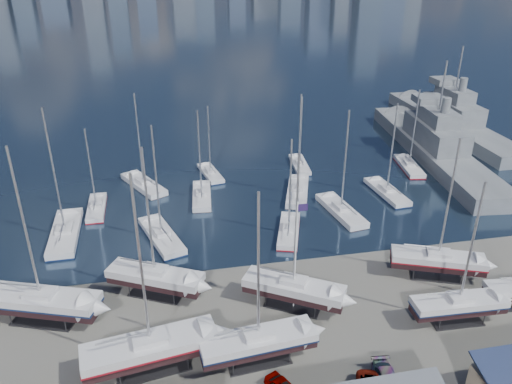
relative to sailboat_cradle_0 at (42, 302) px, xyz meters
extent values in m
plane|color=#605E59|center=(24.73, -4.78, -2.17)|extent=(1400.00, 1400.00, 0.00)
cube|color=#1A263D|center=(24.73, 305.22, -2.32)|extent=(1400.00, 600.00, 0.40)
cube|color=#2D2D33|center=(0.00, 0.00, -2.09)|extent=(6.64, 4.68, 0.16)
cube|color=black|center=(0.00, 0.00, -0.52)|extent=(11.25, 6.23, 0.88)
cube|color=silver|center=(0.00, 0.00, 0.36)|extent=(11.41, 6.67, 0.88)
cube|color=#0C1C40|center=(0.00, 0.00, -0.05)|extent=(11.52, 6.73, 0.18)
cube|color=silver|center=(0.00, 0.00, 1.05)|extent=(3.22, 2.68, 0.50)
cylinder|color=#B2B2B7|center=(0.00, 0.00, 8.23)|extent=(0.22, 0.22, 14.87)
cube|color=#2D2D33|center=(10.05, -8.34, -2.09)|extent=(6.52, 3.74, 0.16)
cube|color=black|center=(10.05, -8.34, -0.52)|extent=(11.48, 4.37, 0.90)
cube|color=silver|center=(10.05, -8.34, 0.38)|extent=(11.55, 4.83, 0.90)
cube|color=maroon|center=(10.05, -8.34, -0.03)|extent=(11.67, 4.88, 0.18)
cube|color=silver|center=(10.05, -8.34, 1.08)|extent=(3.06, 2.29, 0.50)
cylinder|color=#B2B2B7|center=(10.05, -8.34, 8.39)|extent=(0.22, 0.22, 15.13)
cube|color=#2D2D33|center=(10.59, 2.00, -2.09)|extent=(6.01, 4.77, 0.16)
cube|color=black|center=(10.59, 2.00, -0.57)|extent=(9.91, 6.74, 0.80)
cube|color=silver|center=(10.59, 2.00, 0.23)|extent=(10.11, 7.11, 0.80)
cube|color=silver|center=(10.59, 2.00, 0.88)|extent=(2.98, 2.64, 0.50)
cylinder|color=#B2B2B7|center=(10.59, 2.00, 7.35)|extent=(0.22, 0.22, 13.44)
cube|color=#2D2D33|center=(19.02, -9.26, -2.09)|extent=(5.69, 3.00, 0.16)
cube|color=black|center=(19.02, -9.26, -0.57)|extent=(10.14, 3.28, 0.80)
cube|color=silver|center=(19.02, -9.26, 0.23)|extent=(10.18, 3.69, 0.80)
cube|color=#0C1C40|center=(19.02, -9.26, -0.14)|extent=(10.28, 3.73, 0.16)
cube|color=silver|center=(19.02, -9.26, 0.88)|extent=(2.63, 1.90, 0.50)
cylinder|color=#B2B2B7|center=(19.02, -9.26, 7.35)|extent=(0.22, 0.22, 13.45)
cube|color=#2D2D33|center=(23.97, -2.61, -2.09)|extent=(6.01, 5.07, 0.16)
cube|color=black|center=(23.97, -2.61, -0.56)|extent=(9.76, 7.34, 0.80)
cube|color=silver|center=(23.97, -2.61, 0.24)|extent=(9.98, 7.70, 0.80)
cube|color=silver|center=(23.97, -2.61, 0.89)|extent=(3.02, 2.76, 0.50)
cylinder|color=#B2B2B7|center=(23.97, -2.61, 7.40)|extent=(0.22, 0.22, 13.53)
cube|color=#2D2D33|center=(38.65, -7.98, -2.09)|extent=(5.02, 2.47, 0.16)
cube|color=black|center=(38.65, -7.98, -0.61)|extent=(9.04, 2.52, 0.72)
cube|color=silver|center=(38.65, -7.98, 0.11)|extent=(9.05, 2.90, 0.72)
cube|color=#0C1C40|center=(38.65, -7.98, -0.22)|extent=(9.14, 2.93, 0.14)
cube|color=silver|center=(38.65, -7.98, 0.72)|extent=(2.30, 1.60, 0.50)
cylinder|color=#B2B2B7|center=(38.65, -7.98, 6.51)|extent=(0.22, 0.22, 12.08)
cube|color=#2D2D33|center=(40.55, -0.79, -2.09)|extent=(5.90, 4.30, 0.16)
cube|color=black|center=(40.55, -0.79, -0.58)|extent=(9.92, 5.83, 0.78)
cube|color=silver|center=(40.55, -0.79, 0.21)|extent=(10.07, 6.21, 0.78)
cube|color=maroon|center=(40.55, -0.79, -0.15)|extent=(10.18, 6.27, 0.16)
cube|color=silver|center=(40.55, -0.79, 0.85)|extent=(2.88, 2.44, 0.50)
cylinder|color=#B2B2B7|center=(40.55, -0.79, 7.19)|extent=(0.22, 0.22, 13.18)
cube|color=black|center=(-0.29, 16.02, -2.48)|extent=(2.95, 11.52, 0.92)
cube|color=silver|center=(-0.29, 16.02, -1.57)|extent=(3.43, 11.53, 0.92)
cube|color=#0C1C40|center=(-0.29, 16.02, -1.99)|extent=(3.47, 11.64, 0.18)
cube|color=silver|center=(-0.29, 16.02, -0.86)|extent=(1.98, 2.90, 0.50)
cylinder|color=#B2B2B7|center=(-0.29, 16.02, 6.63)|extent=(0.22, 0.22, 15.48)
cube|color=black|center=(2.88, 22.65, -2.38)|extent=(2.02, 8.16, 0.65)
cube|color=silver|center=(2.88, 22.65, -1.72)|extent=(2.36, 8.16, 0.65)
cube|color=maroon|center=(2.88, 22.65, -2.02)|extent=(2.38, 8.24, 0.13)
cube|color=silver|center=(2.88, 22.65, -1.15)|extent=(1.39, 2.05, 0.50)
cylinder|color=#B2B2B7|center=(2.88, 22.65, 4.09)|extent=(0.22, 0.22, 10.98)
cube|color=black|center=(9.22, 29.04, -2.44)|extent=(6.70, 9.99, 0.80)
cube|color=silver|center=(9.22, 29.04, -1.64)|extent=(7.07, 10.18, 0.80)
cube|color=silver|center=(9.22, 29.04, -0.98)|extent=(2.64, 2.99, 0.50)
cylinder|color=#B2B2B7|center=(9.22, 29.04, 5.52)|extent=(0.22, 0.22, 13.51)
cube|color=black|center=(11.42, 13.02, -2.44)|extent=(5.34, 10.47, 0.82)
cube|color=silver|center=(11.42, 13.02, -1.63)|extent=(5.75, 10.60, 0.82)
cube|color=#0C1C40|center=(11.42, 13.02, -2.00)|extent=(5.81, 10.70, 0.16)
cube|color=silver|center=(11.42, 13.02, -0.97)|extent=(2.39, 2.95, 0.50)
cylinder|color=#B2B2B7|center=(11.42, 13.02, 5.67)|extent=(0.22, 0.22, 13.78)
cube|color=black|center=(17.43, 23.43, -2.41)|extent=(3.03, 9.27, 0.73)
cube|color=silver|center=(17.43, 23.43, -1.68)|extent=(3.41, 9.31, 0.73)
cube|color=silver|center=(17.43, 23.43, -1.06)|extent=(1.74, 2.41, 0.50)
cylinder|color=#B2B2B7|center=(17.43, 23.43, 4.83)|extent=(0.22, 0.22, 12.29)
cube|color=black|center=(19.63, 31.44, -2.37)|extent=(3.31, 8.10, 0.63)
cube|color=silver|center=(19.63, 31.44, -1.74)|extent=(3.63, 8.16, 0.63)
cube|color=#0C1C40|center=(19.63, 31.44, -2.03)|extent=(3.67, 8.24, 0.13)
cube|color=silver|center=(19.63, 31.44, -1.17)|extent=(1.67, 2.18, 0.50)
cylinder|color=#B2B2B7|center=(19.63, 31.44, 3.90)|extent=(0.22, 0.22, 10.65)
cube|color=black|center=(27.19, 11.27, -2.39)|extent=(4.68, 8.95, 0.70)
cube|color=silver|center=(27.19, 11.27, -1.70)|extent=(5.03, 9.06, 0.70)
cube|color=maroon|center=(27.19, 11.27, -2.02)|extent=(5.08, 9.15, 0.14)
cube|color=silver|center=(27.19, 11.27, -1.10)|extent=(2.07, 2.53, 0.50)
cylinder|color=#B2B2B7|center=(27.19, 11.27, 4.55)|extent=(0.22, 0.22, 11.79)
cube|color=black|center=(31.36, 22.08, -2.45)|extent=(5.61, 10.61, 0.83)
cube|color=silver|center=(31.36, 22.08, -1.62)|extent=(6.02, 10.75, 0.83)
cube|color=silver|center=(31.36, 22.08, -0.95)|extent=(2.47, 3.01, 0.50)
cylinder|color=#B2B2B7|center=(31.36, 22.08, 5.79)|extent=(0.22, 0.22, 13.99)
cube|color=black|center=(34.50, 32.08, -2.38)|extent=(2.67, 8.36, 0.66)
cube|color=silver|center=(34.50, 32.08, -1.72)|extent=(3.01, 8.39, 0.66)
cube|color=#0C1C40|center=(34.50, 32.08, -2.02)|extent=(3.04, 8.48, 0.13)
cube|color=silver|center=(34.50, 32.08, -1.14)|extent=(1.56, 2.17, 0.50)
cylinder|color=#B2B2B7|center=(34.50, 32.08, 4.16)|extent=(0.22, 0.22, 11.10)
cube|color=black|center=(35.50, 15.06, -2.44)|extent=(3.83, 10.29, 0.80)
cube|color=silver|center=(35.50, 15.06, -1.63)|extent=(4.25, 10.35, 0.80)
cube|color=silver|center=(35.50, 15.06, -0.98)|extent=(2.04, 2.73, 0.50)
cylinder|color=#B2B2B7|center=(35.50, 15.06, 5.55)|extent=(0.22, 0.22, 13.57)
cube|color=black|center=(44.12, 19.38, -2.42)|extent=(3.07, 9.66, 0.76)
cube|color=silver|center=(44.12, 19.38, -1.66)|extent=(3.47, 9.70, 0.76)
cube|color=#0C1C40|center=(44.12, 19.38, -2.01)|extent=(3.50, 9.80, 0.15)
cube|color=silver|center=(44.12, 19.38, -1.03)|extent=(1.80, 2.50, 0.50)
cylinder|color=#B2B2B7|center=(44.12, 19.38, 5.14)|extent=(0.22, 0.22, 12.83)
cube|color=black|center=(51.93, 27.84, -2.41)|extent=(3.54, 9.32, 0.73)
cube|color=silver|center=(51.93, 27.84, -1.68)|extent=(3.92, 9.38, 0.73)
cube|color=maroon|center=(51.93, 27.84, -2.01)|extent=(3.96, 9.48, 0.15)
cube|color=silver|center=(51.93, 27.84, -1.06)|extent=(1.86, 2.48, 0.50)
cylinder|color=#B2B2B7|center=(51.93, 27.84, 4.83)|extent=(0.22, 0.22, 12.28)
cube|color=slate|center=(58.60, 32.39, -1.72)|extent=(11.75, 44.58, 3.97)
cube|color=slate|center=(58.60, 32.39, 2.06)|extent=(7.27, 15.94, 3.60)
cube|color=slate|center=(58.60, 32.39, 5.06)|extent=(5.16, 9.22, 2.40)
cube|color=slate|center=(59.07, 36.78, 6.76)|extent=(5.38, 4.91, 1.20)
cylinder|color=#B2B2B7|center=(58.60, 32.39, 10.26)|extent=(0.30, 0.30, 8.00)
cube|color=slate|center=(69.47, 45.19, -1.73)|extent=(7.10, 42.37, 3.81)
cube|color=slate|center=(69.47, 45.19, 1.97)|extent=(5.53, 14.85, 3.60)
cube|color=slate|center=(69.47, 45.19, 4.97)|extent=(4.13, 8.50, 2.40)
cube|color=slate|center=(69.51, 49.42, 6.67)|extent=(4.77, 4.27, 1.20)
cylinder|color=#B2B2B7|center=(69.47, 45.19, 10.17)|extent=(0.30, 0.30, 8.00)
imported|color=gray|center=(28.68, -14.33, -1.50)|extent=(2.36, 4.75, 1.33)
cylinder|color=white|center=(23.93, -2.88, 3.72)|extent=(0.12, 0.12, 11.77)
cube|color=#221542|center=(24.42, -2.88, 9.01)|extent=(0.98, 0.05, 0.69)
camera|label=1|loc=(12.38, -41.35, 29.69)|focal=35.00mm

